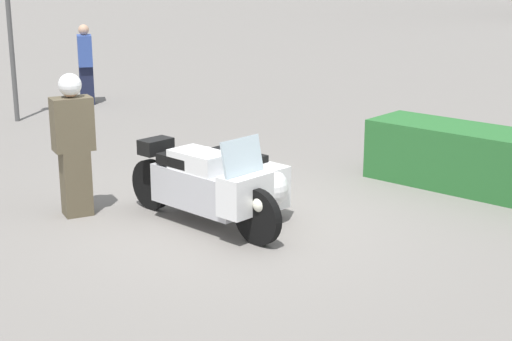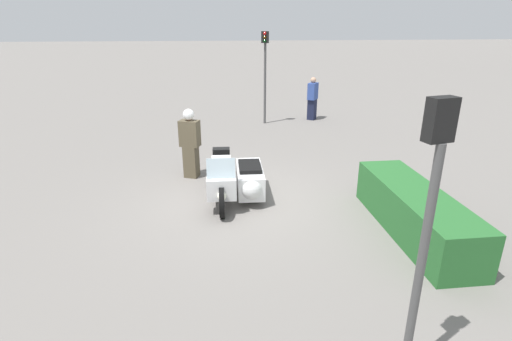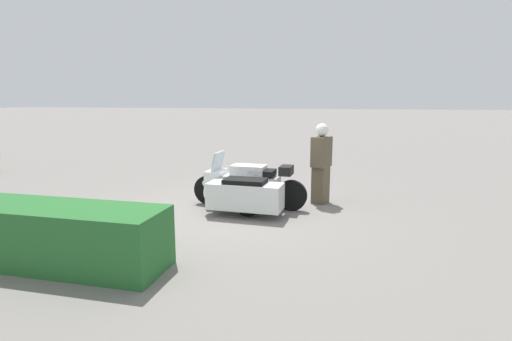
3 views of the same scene
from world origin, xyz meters
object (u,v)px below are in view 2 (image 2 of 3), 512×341
(traffic_light_far, at_px, (265,64))
(pedestrian_bystander, at_px, (312,99))
(traffic_light_near, at_px, (428,206))
(hedge_bush_curbside, at_px, (414,212))
(police_motorcycle, at_px, (236,179))
(officer_rider, at_px, (190,142))

(traffic_light_far, distance_m, pedestrian_bystander, 2.44)
(traffic_light_near, bearing_deg, hedge_bush_curbside, -41.36)
(police_motorcycle, relative_size, traffic_light_near, 0.80)
(police_motorcycle, distance_m, traffic_light_near, 5.30)
(officer_rider, xyz_separation_m, traffic_light_near, (6.31, 2.52, 1.12))
(hedge_bush_curbside, relative_size, traffic_light_far, 0.99)
(police_motorcycle, xyz_separation_m, hedge_bush_curbside, (1.87, 3.12, -0.05))
(hedge_bush_curbside, xyz_separation_m, traffic_light_far, (-8.71, -1.56, 1.79))
(police_motorcycle, bearing_deg, hedge_bush_curbside, 61.10)
(pedestrian_bystander, bearing_deg, traffic_light_far, -132.21)
(police_motorcycle, bearing_deg, traffic_light_far, 169.23)
(officer_rider, xyz_separation_m, traffic_light_far, (-5.37, 2.58, 1.30))
(police_motorcycle, bearing_deg, pedestrian_bystander, 156.29)
(officer_rider, height_order, traffic_light_near, traffic_light_near)
(hedge_bush_curbside, bearing_deg, officer_rider, -128.91)
(officer_rider, height_order, hedge_bush_curbside, officer_rider)
(hedge_bush_curbside, bearing_deg, pedestrian_bystander, 177.48)
(officer_rider, xyz_separation_m, pedestrian_bystander, (-5.81, 4.54, -0.08))
(hedge_bush_curbside, relative_size, pedestrian_bystander, 2.01)
(police_motorcycle, distance_m, pedestrian_bystander, 8.10)
(traffic_light_near, xyz_separation_m, traffic_light_far, (-11.68, 0.06, 0.17))
(police_motorcycle, relative_size, officer_rider, 1.41)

